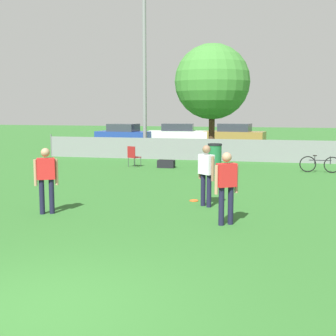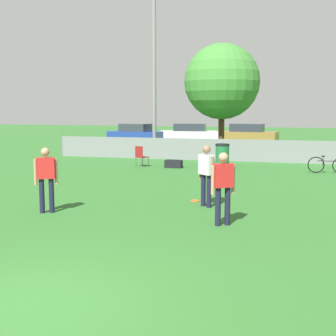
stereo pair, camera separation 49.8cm
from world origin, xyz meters
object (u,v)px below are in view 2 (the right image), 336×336
(folding_chair_sideline, at_px, (141,155))
(bicycle_sideline, at_px, (328,165))
(parked_car_tan, at_px, (247,135))
(tree_near_pole, at_px, (222,82))
(player_thrower_red, at_px, (223,183))
(frisbee_disc, at_px, (195,201))
(trash_bin, at_px, (222,156))
(parked_car_white, at_px, (190,134))
(gear_bag_sideline, at_px, (174,164))
(light_pole, at_px, (154,51))
(player_defender_red, at_px, (46,175))
(parked_car_blue, at_px, (135,134))
(player_receiver_white, at_px, (206,171))

(folding_chair_sideline, xyz_separation_m, bicycle_sideline, (8.07, -0.01, -0.18))
(parked_car_tan, bearing_deg, folding_chair_sideline, -95.42)
(tree_near_pole, bearing_deg, player_thrower_red, -80.51)
(tree_near_pole, bearing_deg, folding_chair_sideline, -120.08)
(tree_near_pole, height_order, player_thrower_red, tree_near_pole)
(frisbee_disc, relative_size, folding_chair_sideline, 0.27)
(trash_bin, xyz_separation_m, parked_car_white, (-4.71, 13.94, 0.16))
(trash_bin, relative_size, gear_bag_sideline, 1.45)
(light_pole, distance_m, frisbee_disc, 13.59)
(tree_near_pole, distance_m, trash_bin, 5.76)
(player_thrower_red, relative_size, trash_bin, 1.53)
(tree_near_pole, bearing_deg, frisbee_disc, -84.16)
(tree_near_pole, distance_m, parked_car_white, 10.72)
(player_defender_red, relative_size, folding_chair_sideline, 1.78)
(parked_car_tan, bearing_deg, gear_bag_sideline, -89.54)
(parked_car_tan, bearing_deg, player_defender_red, -88.70)
(bicycle_sideline, bearing_deg, light_pole, 155.28)
(tree_near_pole, distance_m, parked_car_blue, 11.57)
(trash_bin, bearing_deg, parked_car_tan, 91.88)
(parked_car_blue, relative_size, parked_car_white, 0.89)
(folding_chair_sideline, xyz_separation_m, parked_car_tan, (3.19, 14.38, 0.19))
(trash_bin, relative_size, parked_car_blue, 0.26)
(tree_near_pole, xyz_separation_m, trash_bin, (0.80, -4.52, -3.47))
(player_thrower_red, height_order, gear_bag_sideline, player_thrower_red)
(player_receiver_white, relative_size, trash_bin, 1.53)
(player_defender_red, height_order, player_thrower_red, same)
(frisbee_disc, bearing_deg, parked_car_tan, 92.37)
(light_pole, distance_m, folding_chair_sideline, 6.74)
(light_pole, distance_m, parked_car_tan, 11.85)
(player_defender_red, bearing_deg, trash_bin, 45.59)
(trash_bin, distance_m, parked_car_blue, 15.11)
(parked_car_tan, bearing_deg, trash_bin, -81.02)
(bicycle_sideline, distance_m, parked_car_blue, 18.27)
(light_pole, relative_size, tree_near_pole, 1.61)
(player_defender_red, relative_size, trash_bin, 1.53)
(tree_near_pole, distance_m, player_defender_red, 14.92)
(player_defender_red, bearing_deg, bicycle_sideline, 24.29)
(player_defender_red, relative_size, parked_car_white, 0.36)
(folding_chair_sideline, distance_m, trash_bin, 3.67)
(player_receiver_white, height_order, trash_bin, player_receiver_white)
(gear_bag_sideline, xyz_separation_m, parked_car_white, (-2.58, 14.29, 0.54))
(trash_bin, height_order, parked_car_tan, parked_car_tan)
(player_receiver_white, bearing_deg, parked_car_tan, 133.18)
(player_defender_red, height_order, bicycle_sideline, player_defender_red)
(parked_car_blue, xyz_separation_m, parked_car_white, (3.82, 1.47, 0.01))
(frisbee_disc, xyz_separation_m, gear_bag_sideline, (-2.56, 7.12, 0.16))
(light_pole, relative_size, bicycle_sideline, 5.95)
(folding_chair_sideline, xyz_separation_m, gear_bag_sideline, (1.52, 0.05, -0.36))
(tree_near_pole, distance_m, parked_car_tan, 10.02)
(folding_chair_sideline, distance_m, bicycle_sideline, 8.07)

